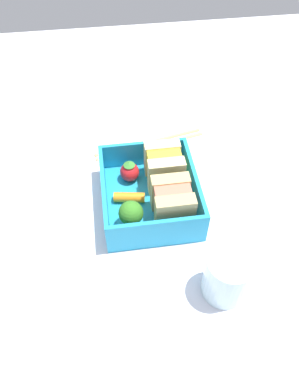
{
  "coord_description": "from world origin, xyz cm",
  "views": [
    {
      "loc": [
        36.46,
        -5.16,
        45.56
      ],
      "look_at": [
        0.0,
        0.0,
        2.7
      ],
      "focal_mm": 35.0,
      "sensor_mm": 36.0,
      "label": 1
    }
  ],
  "objects_px": {
    "sandwich_left": "(164,167)",
    "carrot_stick_far_left": "(129,196)",
    "broccoli_floret": "(131,213)",
    "strawberry_far_left": "(130,171)",
    "drinking_glass": "(227,276)",
    "sandwich_center_left": "(172,202)",
    "chopstick_pair": "(150,143)",
    "folded_napkin": "(35,233)"
  },
  "relations": [
    {
      "from": "strawberry_far_left",
      "to": "folded_napkin",
      "type": "distance_m",
      "value": 0.17
    },
    {
      "from": "drinking_glass",
      "to": "folded_napkin",
      "type": "bearing_deg",
      "value": -116.32
    },
    {
      "from": "sandwich_center_left",
      "to": "broccoli_floret",
      "type": "height_order",
      "value": "sandwich_center_left"
    },
    {
      "from": "carrot_stick_far_left",
      "to": "drinking_glass",
      "type": "distance_m",
      "value": 0.19
    },
    {
      "from": "sandwich_center_left",
      "to": "carrot_stick_far_left",
      "type": "height_order",
      "value": "sandwich_center_left"
    },
    {
      "from": "chopstick_pair",
      "to": "drinking_glass",
      "type": "xyz_separation_m",
      "value": [
        0.29,
        0.06,
        0.03
      ]
    },
    {
      "from": "broccoli_floret",
      "to": "chopstick_pair",
      "type": "relative_size",
      "value": 0.23
    },
    {
      "from": "sandwich_left",
      "to": "strawberry_far_left",
      "type": "distance_m",
      "value": 0.06
    },
    {
      "from": "carrot_stick_far_left",
      "to": "broccoli_floret",
      "type": "distance_m",
      "value": 0.05
    },
    {
      "from": "chopstick_pair",
      "to": "folded_napkin",
      "type": "bearing_deg",
      "value": -48.84
    },
    {
      "from": "sandwich_center_left",
      "to": "chopstick_pair",
      "type": "bearing_deg",
      "value": -177.23
    },
    {
      "from": "broccoli_floret",
      "to": "folded_napkin",
      "type": "bearing_deg",
      "value": -94.76
    },
    {
      "from": "strawberry_far_left",
      "to": "chopstick_pair",
      "type": "distance_m",
      "value": 0.1
    },
    {
      "from": "sandwich_left",
      "to": "strawberry_far_left",
      "type": "xyz_separation_m",
      "value": [
        -0.01,
        -0.05,
        -0.01
      ]
    },
    {
      "from": "sandwich_left",
      "to": "drinking_glass",
      "type": "xyz_separation_m",
      "value": [
        0.19,
        0.05,
        -0.01
      ]
    },
    {
      "from": "sandwich_left",
      "to": "chopstick_pair",
      "type": "height_order",
      "value": "sandwich_left"
    },
    {
      "from": "carrot_stick_far_left",
      "to": "chopstick_pair",
      "type": "bearing_deg",
      "value": 159.03
    },
    {
      "from": "broccoli_floret",
      "to": "drinking_glass",
      "type": "height_order",
      "value": "drinking_glass"
    },
    {
      "from": "sandwich_left",
      "to": "sandwich_center_left",
      "type": "height_order",
      "value": "same"
    },
    {
      "from": "carrot_stick_far_left",
      "to": "drinking_glass",
      "type": "bearing_deg",
      "value": 33.74
    },
    {
      "from": "sandwich_center_left",
      "to": "drinking_glass",
      "type": "xyz_separation_m",
      "value": [
        0.12,
        0.05,
        -0.01
      ]
    },
    {
      "from": "chopstick_pair",
      "to": "broccoli_floret",
      "type": "bearing_deg",
      "value": -16.16
    },
    {
      "from": "chopstick_pair",
      "to": "drinking_glass",
      "type": "bearing_deg",
      "value": 10.85
    },
    {
      "from": "strawberry_far_left",
      "to": "broccoli_floret",
      "type": "height_order",
      "value": "broccoli_floret"
    },
    {
      "from": "sandwich_left",
      "to": "broccoli_floret",
      "type": "distance_m",
      "value": 0.1
    },
    {
      "from": "sandwich_center_left",
      "to": "broccoli_floret",
      "type": "relative_size",
      "value": 1.32
    },
    {
      "from": "carrot_stick_far_left",
      "to": "drinking_glass",
      "type": "relative_size",
      "value": 0.67
    },
    {
      "from": "carrot_stick_far_left",
      "to": "sandwich_left",
      "type": "bearing_deg",
      "value": 119.8
    },
    {
      "from": "broccoli_floret",
      "to": "folded_napkin",
      "type": "xyz_separation_m",
      "value": [
        -0.01,
        -0.14,
        -0.04
      ]
    },
    {
      "from": "drinking_glass",
      "to": "folded_napkin",
      "type": "distance_m",
      "value": 0.28
    },
    {
      "from": "sandwich_left",
      "to": "carrot_stick_far_left",
      "type": "distance_m",
      "value": 0.07
    },
    {
      "from": "broccoli_floret",
      "to": "drinking_glass",
      "type": "bearing_deg",
      "value": 44.17
    },
    {
      "from": "sandwich_center_left",
      "to": "folded_napkin",
      "type": "bearing_deg",
      "value": -90.62
    },
    {
      "from": "sandwich_left",
      "to": "carrot_stick_far_left",
      "type": "height_order",
      "value": "sandwich_left"
    },
    {
      "from": "sandwich_left",
      "to": "chopstick_pair",
      "type": "relative_size",
      "value": 0.3
    },
    {
      "from": "sandwich_left",
      "to": "strawberry_far_left",
      "type": "height_order",
      "value": "sandwich_left"
    },
    {
      "from": "broccoli_floret",
      "to": "sandwich_left",
      "type": "bearing_deg",
      "value": 143.54
    },
    {
      "from": "carrot_stick_far_left",
      "to": "folded_napkin",
      "type": "distance_m",
      "value": 0.15
    },
    {
      "from": "carrot_stick_far_left",
      "to": "sandwich_center_left",
      "type": "bearing_deg",
      "value": 56.73
    },
    {
      "from": "strawberry_far_left",
      "to": "drinking_glass",
      "type": "distance_m",
      "value": 0.23
    },
    {
      "from": "strawberry_far_left",
      "to": "chopstick_pair",
      "type": "relative_size",
      "value": 0.18
    },
    {
      "from": "sandwich_center_left",
      "to": "sandwich_left",
      "type": "bearing_deg",
      "value": 180.0
    }
  ]
}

